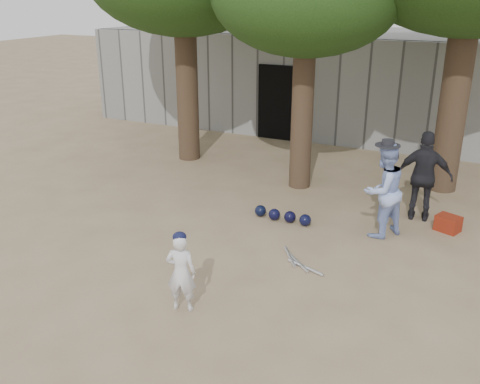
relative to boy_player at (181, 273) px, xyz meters
The scene contains 8 objects.
ground 1.65m from the boy_player, 120.99° to the left, with size 70.00×70.00×0.00m, color #937C5E.
boy_player is the anchor object (origin of this frame).
spectator_blue 4.20m from the boy_player, 61.23° to the left, with size 0.85×0.66×1.75m, color #9AB1EE.
spectator_dark 5.40m from the boy_player, 61.39° to the left, with size 1.04×0.44×1.78m, color black.
red_bag 5.42m from the boy_player, 54.37° to the left, with size 0.42×0.32×0.30m, color maroon.
back_building 11.72m from the boy_player, 93.91° to the left, with size 16.00×5.24×3.00m.
helmet_row 3.52m from the boy_player, 87.23° to the left, with size 1.19×0.29×0.23m.
bat_pile 2.29m from the boy_player, 62.37° to the left, with size 0.93×0.71×0.06m.
Camera 1 is at (4.33, -6.87, 4.28)m, focal length 40.00 mm.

